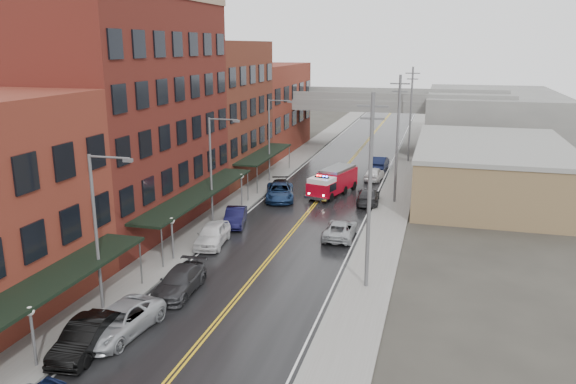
# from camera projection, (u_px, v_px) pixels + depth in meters

# --- Properties ---
(road) EXTENTS (11.00, 160.00, 0.02)m
(road) POSITION_uv_depth(u_px,v_px,m) (309.00, 212.00, 50.62)
(road) COLOR black
(road) RESTS_ON ground
(sidewalk_left) EXTENTS (3.00, 160.00, 0.15)m
(sidewalk_left) POSITION_uv_depth(u_px,v_px,m) (233.00, 205.00, 52.48)
(sidewalk_left) COLOR slate
(sidewalk_left) RESTS_ON ground
(sidewalk_right) EXTENTS (3.00, 160.00, 0.15)m
(sidewalk_right) POSITION_uv_depth(u_px,v_px,m) (390.00, 217.00, 48.73)
(sidewalk_right) COLOR slate
(sidewalk_right) RESTS_ON ground
(curb_left) EXTENTS (0.30, 160.00, 0.15)m
(curb_left) POSITION_uv_depth(u_px,v_px,m) (250.00, 206.00, 52.05)
(curb_left) COLOR gray
(curb_left) RESTS_ON ground
(curb_right) EXTENTS (0.30, 160.00, 0.15)m
(curb_right) POSITION_uv_depth(u_px,v_px,m) (371.00, 216.00, 49.16)
(curb_right) COLOR gray
(curb_right) RESTS_ON ground
(brick_building_b) EXTENTS (9.00, 20.00, 18.00)m
(brick_building_b) POSITION_uv_depth(u_px,v_px,m) (129.00, 116.00, 45.22)
(brick_building_b) COLOR #581E17
(brick_building_b) RESTS_ON ground
(brick_building_c) EXTENTS (9.00, 15.00, 15.00)m
(brick_building_c) POSITION_uv_depth(u_px,v_px,m) (214.00, 111.00, 61.92)
(brick_building_c) COLOR #5A291B
(brick_building_c) RESTS_ON ground
(brick_building_far) EXTENTS (9.00, 20.00, 12.00)m
(brick_building_far) POSITION_uv_depth(u_px,v_px,m) (263.00, 108.00, 78.62)
(brick_building_far) COLOR maroon
(brick_building_far) RESTS_ON ground
(tan_building) EXTENTS (14.00, 22.00, 5.00)m
(tan_building) POSITION_uv_depth(u_px,v_px,m) (490.00, 172.00, 55.21)
(tan_building) COLOR brown
(tan_building) RESTS_ON ground
(right_far_block) EXTENTS (18.00, 30.00, 8.00)m
(right_far_block) POSITION_uv_depth(u_px,v_px,m) (491.00, 119.00, 82.30)
(right_far_block) COLOR slate
(right_far_block) RESTS_ON ground
(awning_0) EXTENTS (2.60, 16.00, 3.09)m
(awning_0) POSITION_uv_depth(u_px,v_px,m) (39.00, 289.00, 27.54)
(awning_0) COLOR black
(awning_0) RESTS_ON ground
(awning_1) EXTENTS (2.60, 18.00, 3.09)m
(awning_1) POSITION_uv_depth(u_px,v_px,m) (199.00, 193.00, 45.26)
(awning_1) COLOR black
(awning_1) RESTS_ON ground
(awning_2) EXTENTS (2.60, 13.00, 3.09)m
(awning_2) POSITION_uv_depth(u_px,v_px,m) (265.00, 154.00, 61.58)
(awning_2) COLOR black
(awning_2) RESTS_ON ground
(globe_lamp_0) EXTENTS (0.44, 0.44, 3.12)m
(globe_lamp_0) POSITION_uv_depth(u_px,v_px,m) (31.00, 323.00, 25.56)
(globe_lamp_0) COLOR #59595B
(globe_lamp_0) RESTS_ON ground
(globe_lamp_1) EXTENTS (0.44, 0.44, 3.12)m
(globe_lamp_1) POSITION_uv_depth(u_px,v_px,m) (172.00, 229.00, 38.62)
(globe_lamp_1) COLOR #59595B
(globe_lamp_1) RESTS_ON ground
(globe_lamp_2) EXTENTS (0.44, 0.44, 3.12)m
(globe_lamp_2) POSITION_uv_depth(u_px,v_px,m) (241.00, 182.00, 51.68)
(globe_lamp_2) COLOR #59595B
(globe_lamp_2) RESTS_ON ground
(street_lamp_0) EXTENTS (2.64, 0.22, 9.00)m
(street_lamp_0) POSITION_uv_depth(u_px,v_px,m) (99.00, 224.00, 30.47)
(street_lamp_0) COLOR #59595B
(street_lamp_0) RESTS_ON ground
(street_lamp_1) EXTENTS (2.64, 0.22, 9.00)m
(street_lamp_1) POSITION_uv_depth(u_px,v_px,m) (214.00, 165.00, 45.39)
(street_lamp_1) COLOR #59595B
(street_lamp_1) RESTS_ON ground
(street_lamp_2) EXTENTS (2.64, 0.22, 9.00)m
(street_lamp_2) POSITION_uv_depth(u_px,v_px,m) (271.00, 135.00, 60.31)
(street_lamp_2) COLOR #59595B
(street_lamp_2) RESTS_ON ground
(utility_pole_0) EXTENTS (1.80, 0.24, 12.00)m
(utility_pole_0) POSITION_uv_depth(u_px,v_px,m) (370.00, 189.00, 33.19)
(utility_pole_0) COLOR #59595B
(utility_pole_0) RESTS_ON ground
(utility_pole_1) EXTENTS (1.80, 0.24, 12.00)m
(utility_pole_1) POSITION_uv_depth(u_px,v_px,m) (398.00, 137.00, 51.84)
(utility_pole_1) COLOR #59595B
(utility_pole_1) RESTS_ON ground
(utility_pole_2) EXTENTS (1.80, 0.24, 12.00)m
(utility_pole_2) POSITION_uv_depth(u_px,v_px,m) (411.00, 113.00, 70.49)
(utility_pole_2) COLOR #59595B
(utility_pole_2) RESTS_ON ground
(overpass) EXTENTS (40.00, 10.00, 7.50)m
(overpass) POSITION_uv_depth(u_px,v_px,m) (361.00, 108.00, 78.95)
(overpass) COLOR slate
(overpass) RESTS_ON ground
(fire_truck) EXTENTS (4.27, 7.49, 2.61)m
(fire_truck) POSITION_uv_depth(u_px,v_px,m) (333.00, 181.00, 55.98)
(fire_truck) COLOR #A10718
(fire_truck) RESTS_ON ground
(parked_car_left_1) EXTENTS (2.22, 4.97, 1.58)m
(parked_car_left_1) POSITION_uv_depth(u_px,v_px,m) (85.00, 337.00, 27.31)
(parked_car_left_1) COLOR black
(parked_car_left_1) RESTS_ON ground
(parked_car_left_2) EXTENTS (3.09, 5.72, 1.52)m
(parked_car_left_2) POSITION_uv_depth(u_px,v_px,m) (119.00, 321.00, 28.97)
(parked_car_left_2) COLOR #9C9FA4
(parked_car_left_2) RESTS_ON ground
(parked_car_left_3) EXTENTS (2.29, 5.14, 1.47)m
(parked_car_left_3) POSITION_uv_depth(u_px,v_px,m) (180.00, 281.00, 33.92)
(parked_car_left_3) COLOR #29292B
(parked_car_left_3) RESTS_ON ground
(parked_car_left_4) EXTENTS (2.56, 5.09, 1.66)m
(parked_car_left_4) POSITION_uv_depth(u_px,v_px,m) (212.00, 234.00, 42.06)
(parked_car_left_4) COLOR white
(parked_car_left_4) RESTS_ON ground
(parked_car_left_5) EXTENTS (2.54, 4.68, 1.46)m
(parked_car_left_5) POSITION_uv_depth(u_px,v_px,m) (235.00, 217.00, 46.66)
(parked_car_left_5) COLOR black
(parked_car_left_5) RESTS_ON ground
(parked_car_left_6) EXTENTS (4.05, 6.18, 1.58)m
(parked_car_left_6) POSITION_uv_depth(u_px,v_px,m) (280.00, 192.00, 54.34)
(parked_car_left_6) COLOR navy
(parked_car_left_6) RESTS_ON ground
(parked_car_left_7) EXTENTS (3.45, 5.37, 1.45)m
(parked_car_left_7) POSITION_uv_depth(u_px,v_px,m) (281.00, 188.00, 55.93)
(parked_car_left_7) COLOR black
(parked_car_left_7) RESTS_ON ground
(parked_car_right_0) EXTENTS (2.37, 4.99, 1.38)m
(parked_car_right_0) POSITION_uv_depth(u_px,v_px,m) (340.00, 229.00, 43.65)
(parked_car_right_0) COLOR #9B9FA3
(parked_car_right_0) RESTS_ON ground
(parked_car_right_1) EXTENTS (2.44, 5.22, 1.47)m
(parked_car_right_1) POSITION_uv_depth(u_px,v_px,m) (368.00, 196.00, 53.12)
(parked_car_right_1) COLOR #27272A
(parked_car_right_1) RESTS_ON ground
(parked_car_right_2) EXTENTS (2.10, 4.41, 1.46)m
(parked_car_right_2) POSITION_uv_depth(u_px,v_px,m) (374.00, 174.00, 62.34)
(parked_car_right_2) COLOR white
(parked_car_right_2) RESTS_ON ground
(parked_car_right_3) EXTENTS (1.87, 4.80, 1.56)m
(parked_car_right_3) POSITION_uv_depth(u_px,v_px,m) (380.00, 162.00, 68.01)
(parked_car_right_3) COLOR black
(parked_car_right_3) RESTS_ON ground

